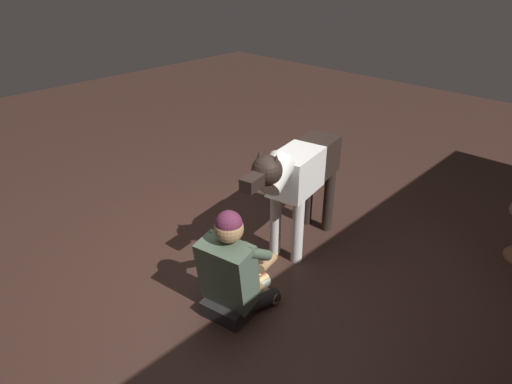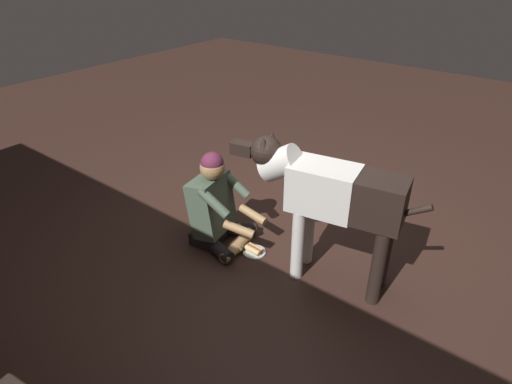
{
  "view_description": "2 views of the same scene",
  "coord_description": "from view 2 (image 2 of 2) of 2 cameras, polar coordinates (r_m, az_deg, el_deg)",
  "views": [
    {
      "loc": [
        2.17,
        2.43,
        2.42
      ],
      "look_at": [
        -0.09,
        0.27,
        0.76
      ],
      "focal_mm": 31.43,
      "sensor_mm": 36.0,
      "label": 1
    },
    {
      "loc": [
        -1.82,
        2.78,
        2.34
      ],
      "look_at": [
        -0.14,
        0.6,
        0.75
      ],
      "focal_mm": 30.29,
      "sensor_mm": 36.0,
      "label": 2
    }
  ],
  "objects": [
    {
      "name": "person_sitting_on_floor",
      "position": [
        3.76,
        -5.25,
        -2.02
      ],
      "size": [
        0.68,
        0.57,
        0.87
      ],
      "color": "black",
      "rests_on": "ground"
    },
    {
      "name": "large_dog",
      "position": [
        3.19,
        9.7,
        -0.37
      ],
      "size": [
        1.51,
        0.46,
        1.14
      ],
      "color": "silver",
      "rests_on": "ground"
    },
    {
      "name": "hot_dog_on_plate",
      "position": [
        3.79,
        -0.23,
        -7.68
      ],
      "size": [
        0.2,
        0.2,
        0.06
      ],
      "color": "silver",
      "rests_on": "ground"
    },
    {
      "name": "ground_plane",
      "position": [
        4.07,
        3.63,
        -5.26
      ],
      "size": [
        13.73,
        13.73,
        0.0
      ],
      "primitive_type": "plane",
      "color": "#35211A"
    }
  ]
}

